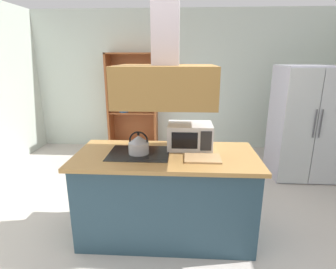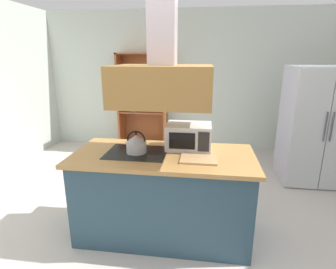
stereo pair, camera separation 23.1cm
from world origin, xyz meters
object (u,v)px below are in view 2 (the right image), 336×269
at_px(refrigerator, 316,126).
at_px(microwave, 189,136).
at_px(cutting_board, 198,159).
at_px(kettle, 136,144).
at_px(dish_cabinet, 143,107).

bearing_deg(refrigerator, microwave, -142.13).
bearing_deg(refrigerator, cutting_board, -134.13).
bearing_deg(cutting_board, microwave, 109.09).
height_order(refrigerator, kettle, refrigerator).
distance_m(dish_cabinet, kettle, 2.84).
xyz_separation_m(dish_cabinet, kettle, (0.57, -2.77, 0.15)).
height_order(kettle, microwave, microwave).
bearing_deg(microwave, dish_cabinet, 112.83).
relative_size(refrigerator, microwave, 3.71).
distance_m(refrigerator, kettle, 2.80).
bearing_deg(cutting_board, dish_cabinet, 112.41).
bearing_deg(dish_cabinet, microwave, -67.17).
distance_m(refrigerator, cutting_board, 2.40).
relative_size(kettle, microwave, 0.49).
distance_m(refrigerator, microwave, 2.27).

